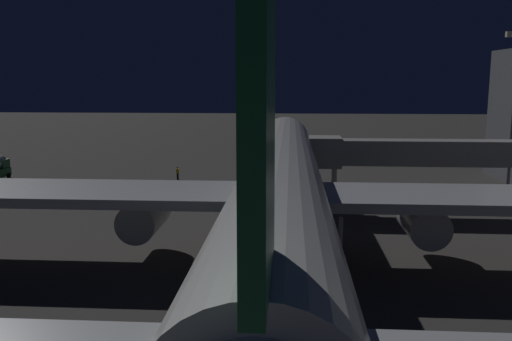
# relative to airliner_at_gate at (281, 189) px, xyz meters

# --- Properties ---
(ground_plane) EXTENTS (320.00, 320.00, 0.00)m
(ground_plane) POSITION_rel_airliner_at_gate_xyz_m (0.00, -11.57, -5.67)
(ground_plane) COLOR #383533
(airliner_at_gate) EXTENTS (59.50, 62.95, 19.20)m
(airliner_at_gate) POSITION_rel_airliner_at_gate_xyz_m (0.00, 0.00, 0.00)
(airliner_at_gate) COLOR silver
(airliner_at_gate) RESTS_ON ground_plane
(jet_bridge) EXTENTS (24.33, 3.40, 7.33)m
(jet_bridge) POSITION_rel_airliner_at_gate_xyz_m (-12.92, -18.22, 0.12)
(jet_bridge) COLOR #9E9E99
(jet_bridge) RESTS_ON ground_plane
(ground_crew_under_port_wing) EXTENTS (0.40, 0.40, 1.71)m
(ground_crew_under_port_wing) POSITION_rel_airliner_at_gate_xyz_m (14.19, -32.91, -4.73)
(ground_crew_under_port_wing) COLOR black
(ground_crew_under_port_wing) RESTS_ON ground_plane
(traffic_cone_nose_port) EXTENTS (0.36, 0.36, 0.55)m
(traffic_cone_nose_port) POSITION_rel_airliner_at_gate_xyz_m (-2.20, -30.11, -5.40)
(traffic_cone_nose_port) COLOR orange
(traffic_cone_nose_port) RESTS_ON ground_plane
(traffic_cone_nose_starboard) EXTENTS (0.36, 0.36, 0.55)m
(traffic_cone_nose_starboard) POSITION_rel_airliner_at_gate_xyz_m (2.20, -30.11, -5.40)
(traffic_cone_nose_starboard) COLOR orange
(traffic_cone_nose_starboard) RESTS_ON ground_plane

